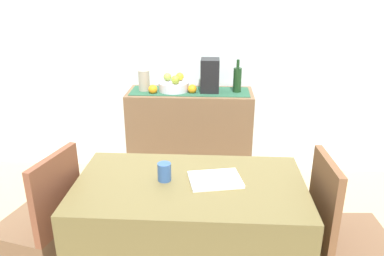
{
  "coord_description": "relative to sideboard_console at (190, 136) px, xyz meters",
  "views": [
    {
      "loc": [
        0.12,
        -2.33,
        1.77
      ],
      "look_at": [
        -0.03,
        0.36,
        0.73
      ],
      "focal_mm": 35.63,
      "sensor_mm": 36.0,
      "label": 1
    }
  ],
  "objects": [
    {
      "name": "orange_loose_mid",
      "position": [
        0.02,
        -0.05,
        0.47
      ],
      "size": [
        0.08,
        0.08,
        0.08
      ],
      "primitive_type": "sphere",
      "color": "orange",
      "rests_on": "sideboard_console"
    },
    {
      "name": "coffee_cup",
      "position": [
        -0.05,
        -1.41,
        0.36
      ],
      "size": [
        0.07,
        0.07,
        0.1
      ],
      "primitive_type": "cylinder",
      "color": "#30528D",
      "rests_on": "dining_table"
    },
    {
      "name": "orange_loose_far",
      "position": [
        -0.32,
        -0.09,
        0.47
      ],
      "size": [
        0.08,
        0.08,
        0.08
      ],
      "primitive_type": "sphere",
      "color": "orange",
      "rests_on": "sideboard_console"
    },
    {
      "name": "apple_rear",
      "position": [
        -0.12,
        -0.06,
        0.55
      ],
      "size": [
        0.07,
        0.07,
        0.07
      ],
      "primitive_type": "sphere",
      "color": "#8DA12E",
      "rests_on": "fruit_bowl"
    },
    {
      "name": "chair_near_window",
      "position": [
        -0.8,
        -1.43,
        -0.16
      ],
      "size": [
        0.49,
        0.49,
        0.9
      ],
      "color": "brown",
      "rests_on": "ground"
    },
    {
      "name": "dining_table",
      "position": [
        0.09,
        -1.43,
        -0.06
      ],
      "size": [
        1.26,
        0.72,
        0.74
      ],
      "primitive_type": "cube",
      "color": "brown",
      "rests_on": "ground"
    },
    {
      "name": "room_wall_rear",
      "position": [
        0.08,
        0.26,
        0.92
      ],
      "size": [
        6.4,
        0.06,
        2.7
      ],
      "primitive_type": "cube",
      "color": "silver",
      "rests_on": "ground"
    },
    {
      "name": "table_runner",
      "position": [
        0.0,
        0.0,
        0.43
      ],
      "size": [
        1.04,
        0.32,
        0.01
      ],
      "primitive_type": "cube",
      "color": "#234F38",
      "rests_on": "sideboard_console"
    },
    {
      "name": "wine_bottle",
      "position": [
        0.41,
        -0.0,
        0.54
      ],
      "size": [
        0.07,
        0.07,
        0.29
      ],
      "color": "#183619",
      "rests_on": "sideboard_console"
    },
    {
      "name": "apple_center",
      "position": [
        -0.1,
        0.07,
        0.55
      ],
      "size": [
        0.07,
        0.07,
        0.07
      ],
      "primitive_type": "sphere",
      "color": "gold",
      "rests_on": "fruit_bowl"
    },
    {
      "name": "apple_front",
      "position": [
        -0.2,
        0.05,
        0.55
      ],
      "size": [
        0.07,
        0.07,
        0.07
      ],
      "primitive_type": "sphere",
      "color": "#8CA13E",
      "rests_on": "fruit_bowl"
    },
    {
      "name": "open_book",
      "position": [
        0.23,
        -1.4,
        0.32
      ],
      "size": [
        0.32,
        0.26,
        0.02
      ],
      "primitive_type": "cube",
      "rotation": [
        0.0,
        0.0,
        0.21
      ],
      "color": "white",
      "rests_on": "dining_table"
    },
    {
      "name": "ceramic_vase",
      "position": [
        -0.41,
        0.0,
        0.52
      ],
      "size": [
        0.1,
        0.1,
        0.19
      ],
      "primitive_type": "cylinder",
      "color": "#A09582",
      "rests_on": "sideboard_console"
    },
    {
      "name": "sideboard_console",
      "position": [
        0.0,
        0.0,
        0.0
      ],
      "size": [
        1.11,
        0.42,
        0.85
      ],
      "primitive_type": "cube",
      "color": "brown",
      "rests_on": "ground"
    },
    {
      "name": "coffee_maker",
      "position": [
        0.17,
        0.0,
        0.57
      ],
      "size": [
        0.16,
        0.18,
        0.29
      ],
      "primitive_type": "cube",
      "color": "black",
      "rests_on": "sideboard_console"
    },
    {
      "name": "ground_plane",
      "position": [
        0.08,
        -0.92,
        -0.44
      ],
      "size": [
        6.4,
        6.4,
        0.02
      ],
      "primitive_type": "cube",
      "color": "tan",
      "rests_on": "ground"
    },
    {
      "name": "fruit_bowl",
      "position": [
        -0.14,
        0.0,
        0.47
      ],
      "size": [
        0.26,
        0.26,
        0.08
      ],
      "primitive_type": "cylinder",
      "color": "silver",
      "rests_on": "table_runner"
    }
  ]
}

